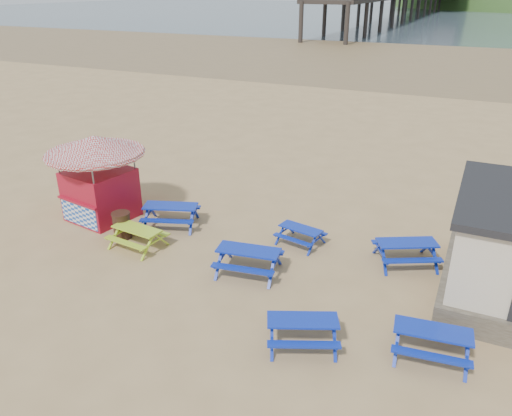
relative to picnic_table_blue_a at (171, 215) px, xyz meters
The scene contains 12 objects.
ground 3.20m from the picnic_table_blue_a, 12.11° to the right, with size 400.00×400.00×0.00m, color tan.
wet_sand 54.43m from the picnic_table_blue_a, 86.74° to the left, with size 400.00×400.00×0.00m, color olive.
sea 169.36m from the picnic_table_blue_a, 88.95° to the left, with size 400.00×400.00×0.00m, color #435460.
picnic_table_blue_a is the anchor object (origin of this frame).
picnic_table_blue_b 5.07m from the picnic_table_blue_a, ahead, with size 1.75×1.52×0.64m.
picnic_table_blue_c 8.70m from the picnic_table_blue_a, ahead, with size 2.43×2.28×0.81m.
picnic_table_blue_d 4.57m from the picnic_table_blue_a, 23.77° to the right, with size 2.23×1.90×0.84m.
picnic_table_blue_e 8.24m from the picnic_table_blue_a, 32.37° to the right, with size 2.24×2.06×0.76m.
picnic_table_blue_f 10.60m from the picnic_table_blue_a, 19.20° to the right, with size 2.03×1.71×0.78m.
picnic_table_yellow 1.97m from the picnic_table_blue_a, 92.51° to the right, with size 1.93×1.62×0.75m.
ice_cream_kiosk 3.38m from the picnic_table_blue_a, 169.55° to the right, with size 4.31×4.31×3.36m.
litter_bin 1.92m from the picnic_table_blue_a, 122.98° to the right, with size 0.68×0.68×1.00m.
Camera 1 is at (7.16, -13.63, 8.50)m, focal length 35.00 mm.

